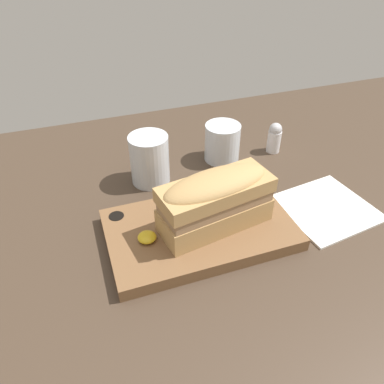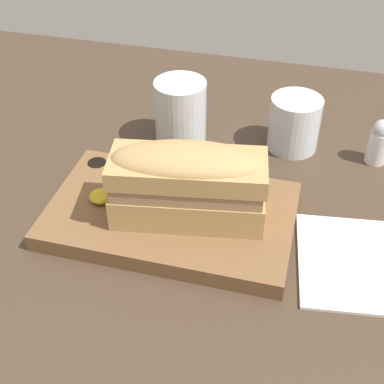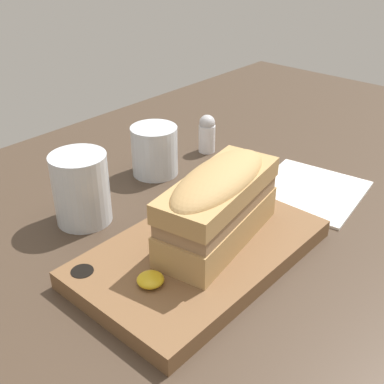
% 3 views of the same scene
% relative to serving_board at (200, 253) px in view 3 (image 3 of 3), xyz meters
% --- Properties ---
extents(dining_table, '(1.59, 1.02, 0.02)m').
position_rel_serving_board_xyz_m(dining_table, '(0.03, -0.03, -0.02)').
color(dining_table, '#423326').
rests_on(dining_table, ground).
extents(serving_board, '(0.30, 0.18, 0.02)m').
position_rel_serving_board_xyz_m(serving_board, '(0.00, 0.00, 0.00)').
color(serving_board, brown).
rests_on(serving_board, dining_table).
extents(sandwich, '(0.19, 0.10, 0.10)m').
position_rel_serving_board_xyz_m(sandwich, '(0.02, -0.01, 0.06)').
color(sandwich, tan).
rests_on(sandwich, serving_board).
extents(mustard_dollop, '(0.03, 0.03, 0.01)m').
position_rel_serving_board_xyz_m(mustard_dollop, '(-0.09, -0.01, 0.02)').
color(mustard_dollop, gold).
rests_on(mustard_dollop, serving_board).
extents(water_glass, '(0.07, 0.07, 0.10)m').
position_rel_serving_board_xyz_m(water_glass, '(-0.04, 0.18, 0.03)').
color(water_glass, silver).
rests_on(water_glass, dining_table).
extents(wine_glass, '(0.07, 0.07, 0.08)m').
position_rel_serving_board_xyz_m(wine_glass, '(0.13, 0.20, 0.03)').
color(wine_glass, silver).
rests_on(wine_glass, dining_table).
extents(napkin, '(0.17, 0.17, 0.00)m').
position_rel_serving_board_xyz_m(napkin, '(0.24, -0.01, -0.01)').
color(napkin, white).
rests_on(napkin, dining_table).
extents(salt_shaker, '(0.03, 0.03, 0.07)m').
position_rel_serving_board_xyz_m(salt_shaker, '(0.24, 0.20, 0.02)').
color(salt_shaker, white).
rests_on(salt_shaker, dining_table).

